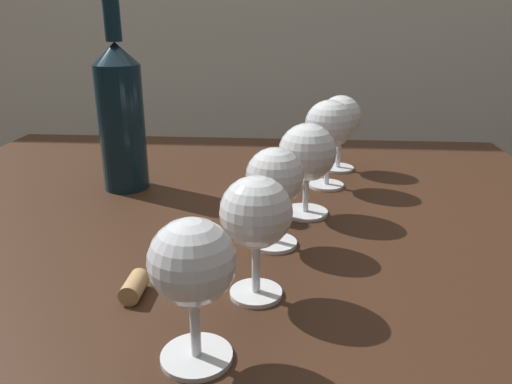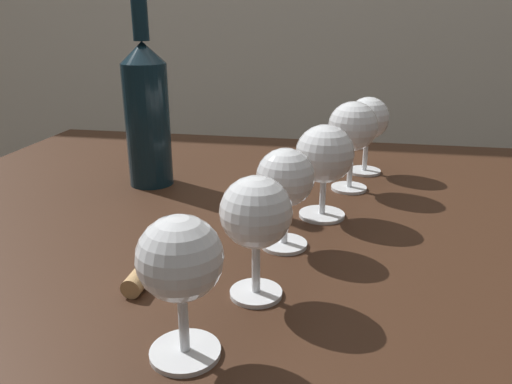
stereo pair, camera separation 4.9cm
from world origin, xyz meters
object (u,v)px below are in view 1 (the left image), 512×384
wine_glass_amber (192,266)px  wine_glass_white (307,154)px  wine_glass_port (340,118)px  cork (135,287)px  wine_glass_rose (256,215)px  wine_bottle (121,113)px  wine_glass_merlot (275,179)px  wine_glass_chardonnay (329,126)px

wine_glass_amber → wine_glass_white: 0.36m
wine_glass_port → wine_glass_white: bearing=-105.8°
wine_glass_amber → cork: size_ratio=3.12×
wine_glass_white → wine_glass_port: size_ratio=0.97×
wine_glass_rose → wine_glass_port: bearing=75.4°
wine_glass_amber → wine_bottle: wine_bottle is taller
wine_glass_merlot → wine_bottle: size_ratio=0.38×
wine_glass_chardonnay → wine_glass_port: (0.03, 0.10, -0.01)m
wine_glass_port → wine_bottle: size_ratio=0.42×
wine_glass_amber → wine_glass_port: size_ratio=0.92×
wine_glass_white → wine_glass_port: 0.24m
wine_glass_rose → cork: 0.15m
wine_glass_white → cork: (-0.18, -0.25, -0.08)m
wine_glass_amber → wine_glass_port: wine_glass_port is taller
wine_glass_merlot → wine_glass_chardonnay: 0.25m
wine_glass_merlot → cork: size_ratio=3.09×
wine_glass_white → cork: 0.32m
wine_glass_white → wine_glass_merlot: bearing=-111.1°
wine_glass_amber → wine_glass_merlot: size_ratio=1.01×
wine_glass_chardonnay → wine_glass_merlot: bearing=-108.6°
wine_glass_chardonnay → wine_bottle: 0.35m
wine_glass_merlot → wine_glass_port: (0.11, 0.34, 0.01)m
cork → wine_bottle: bearing=109.4°
wine_glass_rose → wine_glass_merlot: bearing=83.8°
wine_glass_rose → wine_glass_merlot: size_ratio=1.02×
wine_glass_amber → wine_glass_chardonnay: size_ratio=0.87×
wine_bottle → wine_glass_chardonnay: bearing=5.2°
wine_glass_amber → wine_bottle: bearing=115.1°
wine_glass_rose → wine_bottle: size_ratio=0.39×
wine_glass_merlot → wine_bottle: wine_bottle is taller
wine_glass_chardonnay → wine_bottle: size_ratio=0.44×
wine_glass_rose → wine_glass_chardonnay: (0.09, 0.36, 0.02)m
wine_glass_amber → cork: bearing=131.4°
wine_glass_white → wine_glass_amber: bearing=-106.2°
cork → wine_glass_merlot: bearing=43.8°
wine_glass_amber → wine_glass_port: (0.17, 0.57, 0.01)m
wine_glass_rose → cork: (-0.13, -0.01, -0.08)m
wine_glass_merlot → wine_glass_white: 0.12m
wine_glass_merlot → wine_glass_white: (0.04, 0.11, 0.00)m
wine_glass_merlot → wine_bottle: (-0.26, 0.21, 0.04)m
wine_bottle → wine_glass_white: bearing=-17.9°
wine_glass_white → wine_glass_rose: bearing=-103.4°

